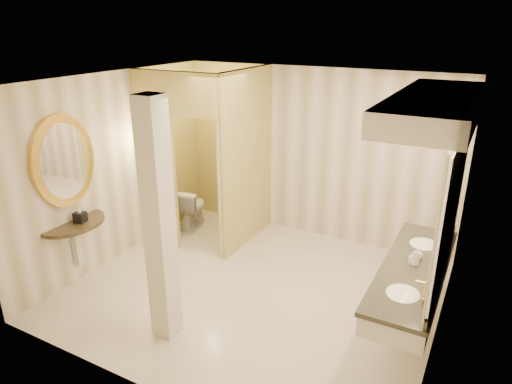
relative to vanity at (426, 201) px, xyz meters
The scene contains 16 objects.
floor 2.56m from the vanity, behind, with size 4.50×4.50×0.00m, color beige.
ceiling 2.25m from the vanity, behind, with size 4.50×4.50×0.00m, color white.
wall_back 2.80m from the vanity, 135.22° to the left, with size 4.50×0.02×2.70m, color silver.
wall_front 2.85m from the vanity, 134.18° to the right, with size 4.50×0.02×2.70m, color silver.
wall_left 4.24m from the vanity, behind, with size 0.02×4.00×2.70m, color silver.
wall_right 0.39m from the vanity, ahead, with size 0.02×4.00×2.70m, color silver.
toilet_closet 3.24m from the vanity, 163.16° to the left, with size 1.50×1.55×2.70m.
wall_sconce 3.93m from the vanity, behind, with size 0.14×0.14×0.42m.
vanity is the anchor object (origin of this frame).
console_shelf 4.30m from the vanity, 167.48° to the right, with size 0.92×0.92×1.91m.
pillar 2.75m from the vanity, 152.65° to the right, with size 0.25×0.25×2.70m, color beige.
tissue_box 4.23m from the vanity, 167.74° to the right, with size 0.13×0.13×0.13m, color black.
toilet 4.23m from the vanity, 162.70° to the left, with size 0.39×0.69×0.70m, color white.
soap_bottle_a 0.69m from the vanity, 156.49° to the left, with size 0.06×0.06×0.13m, color beige.
soap_bottle_b 0.71m from the vanity, 97.93° to the left, with size 0.10×0.10×0.13m, color silver.
soap_bottle_c 0.64m from the vanity, 145.17° to the left, with size 0.09×0.09×0.22m, color #C6B28C.
Camera 1 is at (2.48, -4.54, 3.35)m, focal length 32.00 mm.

